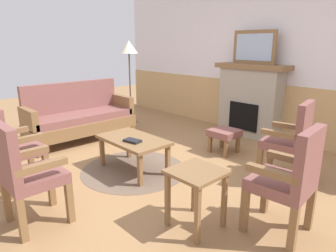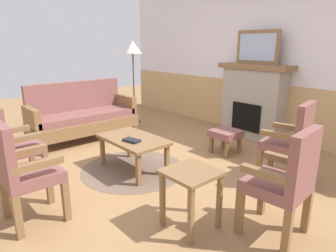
{
  "view_description": "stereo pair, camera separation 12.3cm",
  "coord_description": "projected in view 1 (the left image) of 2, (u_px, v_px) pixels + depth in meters",
  "views": [
    {
      "loc": [
        2.8,
        -2.26,
        1.62
      ],
      "look_at": [
        0.0,
        0.35,
        0.55
      ],
      "focal_mm": 31.6,
      "sensor_mm": 36.0,
      "label": 1
    },
    {
      "loc": [
        2.88,
        -2.17,
        1.62
      ],
      "look_at": [
        0.0,
        0.35,
        0.55
      ],
      "focal_mm": 31.6,
      "sensor_mm": 36.0,
      "label": 2
    }
  ],
  "objects": [
    {
      "name": "ground_plane",
      "position": [
        149.0,
        171.0,
        3.89
      ],
      "size": [
        14.0,
        14.0,
        0.0
      ],
      "primitive_type": "plane",
      "color": "#997047"
    },
    {
      "name": "couch",
      "position": [
        80.0,
        117.0,
        5.07
      ],
      "size": [
        0.7,
        1.8,
        0.98
      ],
      "color": "brown",
      "rests_on": "ground_plane"
    },
    {
      "name": "armchair_front_center",
      "position": [
        10.0,
        144.0,
        3.28
      ],
      "size": [
        0.52,
        0.52,
        0.98
      ],
      "color": "brown",
      "rests_on": "ground_plane"
    },
    {
      "name": "framed_picture",
      "position": [
        254.0,
        47.0,
        5.01
      ],
      "size": [
        0.8,
        0.04,
        0.56
      ],
      "color": "brown",
      "rests_on": "fireplace"
    },
    {
      "name": "armchair_near_fireplace",
      "position": [
        290.0,
        177.0,
        2.48
      ],
      "size": [
        0.52,
        0.52,
        0.98
      ],
      "color": "brown",
      "rests_on": "ground_plane"
    },
    {
      "name": "side_table",
      "position": [
        196.0,
        182.0,
        2.61
      ],
      "size": [
        0.44,
        0.44,
        0.55
      ],
      "color": "brown",
      "rests_on": "ground_plane"
    },
    {
      "name": "footstool",
      "position": [
        224.0,
        134.0,
        4.49
      ],
      "size": [
        0.4,
        0.4,
        0.36
      ],
      "color": "brown",
      "rests_on": "ground_plane"
    },
    {
      "name": "wall_back",
      "position": [
        260.0,
        62.0,
        5.24
      ],
      "size": [
        7.2,
        0.14,
        2.7
      ],
      "color": "white",
      "rests_on": "ground_plane"
    },
    {
      "name": "armchair_by_window_left",
      "position": [
        291.0,
        138.0,
        3.52
      ],
      "size": [
        0.56,
        0.56,
        0.98
      ],
      "color": "brown",
      "rests_on": "ground_plane"
    },
    {
      "name": "fireplace",
      "position": [
        250.0,
        100.0,
        5.25
      ],
      "size": [
        1.3,
        0.44,
        1.28
      ],
      "color": "#A39989",
      "rests_on": "ground_plane"
    },
    {
      "name": "round_rug",
      "position": [
        134.0,
        170.0,
        3.93
      ],
      "size": [
        1.39,
        1.39,
        0.01
      ],
      "primitive_type": "cylinder",
      "color": "brown",
      "rests_on": "ground_plane"
    },
    {
      "name": "armchair_front_left",
      "position": [
        25.0,
        170.0,
        2.61
      ],
      "size": [
        0.48,
        0.48,
        0.98
      ],
      "color": "brown",
      "rests_on": "ground_plane"
    },
    {
      "name": "floor_lamp_by_couch",
      "position": [
        129.0,
        52.0,
        5.91
      ],
      "size": [
        0.36,
        0.36,
        1.68
      ],
      "color": "#332D28",
      "rests_on": "ground_plane"
    },
    {
      "name": "coffee_table",
      "position": [
        133.0,
        142.0,
        3.82
      ],
      "size": [
        0.96,
        0.56,
        0.44
      ],
      "color": "brown",
      "rests_on": "ground_plane"
    },
    {
      "name": "book_on_table",
      "position": [
        132.0,
        141.0,
        3.67
      ],
      "size": [
        0.24,
        0.17,
        0.03
      ],
      "primitive_type": "cube",
      "rotation": [
        0.0,
        0.0,
        0.22
      ],
      "color": "black",
      "rests_on": "coffee_table"
    }
  ]
}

